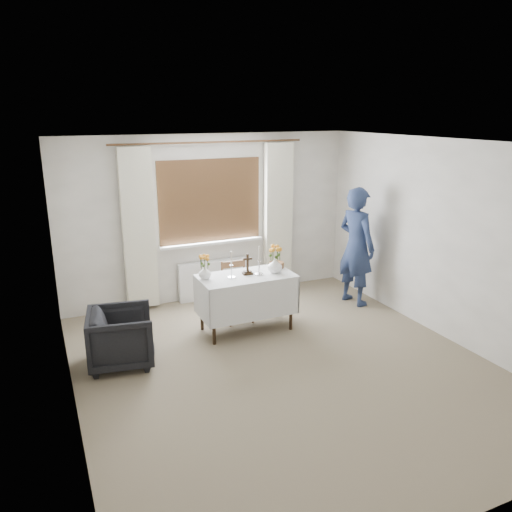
{
  "coord_description": "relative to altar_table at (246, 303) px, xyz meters",
  "views": [
    {
      "loc": [
        -2.4,
        -4.52,
        2.82
      ],
      "look_at": [
        0.05,
        0.92,
        1.07
      ],
      "focal_mm": 35.0,
      "sensor_mm": 36.0,
      "label": 1
    }
  ],
  "objects": [
    {
      "name": "armchair",
      "position": [
        -1.67,
        -0.27,
        -0.05
      ],
      "size": [
        0.83,
        0.81,
        0.66
      ],
      "primitive_type": "imported",
      "rotation": [
        0.0,
        0.0,
        1.4
      ],
      "color": "black",
      "rests_on": "ground"
    },
    {
      "name": "ground",
      "position": [
        -0.0,
        -1.12,
        -0.38
      ],
      "size": [
        5.0,
        5.0,
        0.0
      ],
      "primitive_type": "plane",
      "color": "#83715A",
      "rests_on": "ground"
    },
    {
      "name": "wicker_basket",
      "position": [
        0.51,
        0.14,
        0.42
      ],
      "size": [
        0.22,
        0.22,
        0.08
      ],
      "primitive_type": "cylinder",
      "rotation": [
        0.0,
        0.0,
        0.09
      ],
      "color": "brown",
      "rests_on": "altar_table"
    },
    {
      "name": "flower_vase_right",
      "position": [
        0.39,
        -0.04,
        0.48
      ],
      "size": [
        0.24,
        0.24,
        0.2
      ],
      "primitive_type": "imported",
      "rotation": [
        0.0,
        0.0,
        0.33
      ],
      "color": "white",
      "rests_on": "altar_table"
    },
    {
      "name": "flower_vase_left",
      "position": [
        -0.53,
        0.09,
        0.46
      ],
      "size": [
        0.17,
        0.17,
        0.17
      ],
      "primitive_type": "imported",
      "rotation": [
        0.0,
        0.0,
        -0.07
      ],
      "color": "white",
      "rests_on": "altar_table"
    },
    {
      "name": "person",
      "position": [
        1.88,
        0.24,
        0.5
      ],
      "size": [
        0.55,
        0.72,
        1.77
      ],
      "primitive_type": "imported",
      "rotation": [
        0.0,
        0.0,
        1.78
      ],
      "color": "navy",
      "rests_on": "ground"
    },
    {
      "name": "wooden_chair",
      "position": [
        0.01,
        0.34,
        0.03
      ],
      "size": [
        0.39,
        0.39,
        0.82
      ],
      "primitive_type": null,
      "rotation": [
        0.0,
        0.0,
        -0.03
      ],
      "color": "#4F381B",
      "rests_on": "ground"
    },
    {
      "name": "candlestick_right",
      "position": [
        0.17,
        -0.04,
        0.57
      ],
      "size": [
        0.12,
        0.12,
        0.38
      ],
      "primitive_type": null,
      "rotation": [
        0.0,
        0.0,
        0.13
      ],
      "color": "silver",
      "rests_on": "altar_table"
    },
    {
      "name": "altar_table",
      "position": [
        0.0,
        0.0,
        0.0
      ],
      "size": [
        1.24,
        0.64,
        0.76
      ],
      "primitive_type": "cube",
      "color": "white",
      "rests_on": "ground"
    },
    {
      "name": "wooden_cross",
      "position": [
        0.04,
        0.04,
        0.52
      ],
      "size": [
        0.14,
        0.1,
        0.28
      ],
      "primitive_type": null,
      "rotation": [
        0.0,
        0.0,
        -0.09
      ],
      "color": "black",
      "rests_on": "altar_table"
    },
    {
      "name": "candlestick_left",
      "position": [
        -0.21,
        -0.01,
        0.56
      ],
      "size": [
        0.12,
        0.12,
        0.35
      ],
      "primitive_type": null,
      "rotation": [
        0.0,
        0.0,
        0.28
      ],
      "color": "silver",
      "rests_on": "altar_table"
    },
    {
      "name": "radiator",
      "position": [
        -0.0,
        1.3,
        -0.08
      ],
      "size": [
        1.1,
        0.1,
        0.6
      ],
      "primitive_type": "cube",
      "color": "silver",
      "rests_on": "ground"
    }
  ]
}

